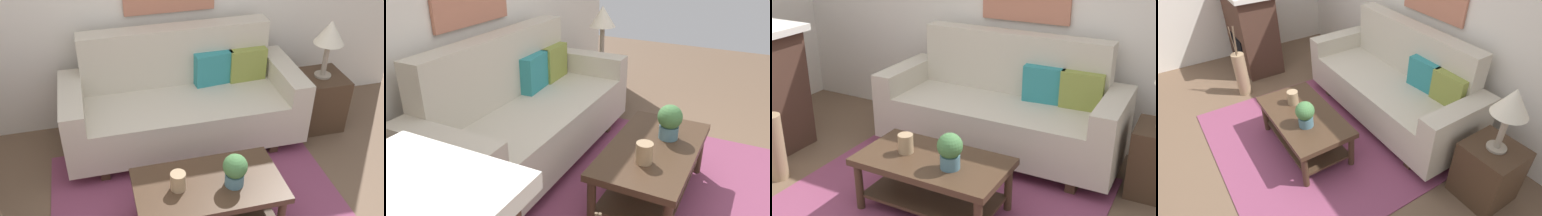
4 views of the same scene
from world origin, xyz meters
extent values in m
cube|color=#843D5B|center=(0.00, 0.50, 0.01)|extent=(2.36, 1.98, 0.01)
cube|color=beige|center=(0.07, 1.44, 0.32)|extent=(1.77, 0.84, 0.40)
cube|color=beige|center=(0.07, 1.76, 0.80)|extent=(1.77, 0.20, 0.56)
cube|color=beige|center=(-0.92, 1.44, 0.42)|extent=(0.20, 0.84, 0.60)
cube|color=beige|center=(1.05, 1.44, 0.42)|extent=(0.20, 0.84, 0.60)
cube|color=#422D1E|center=(-0.72, 1.44, 0.06)|extent=(0.08, 0.74, 0.12)
cube|color=#422D1E|center=(0.85, 1.44, 0.06)|extent=(0.08, 0.74, 0.12)
cube|color=teal|center=(0.40, 1.63, 0.68)|extent=(0.37, 0.15, 0.32)
cube|color=olive|center=(0.74, 1.63, 0.68)|extent=(0.37, 0.14, 0.32)
cube|color=#422D1E|center=(0.01, 0.39, 0.41)|extent=(1.10, 0.60, 0.05)
cube|color=#422D1E|center=(0.01, 0.39, 0.12)|extent=(0.98, 0.50, 0.02)
cylinder|color=#422D1E|center=(-0.48, 0.64, 0.19)|extent=(0.06, 0.06, 0.38)
cylinder|color=#422D1E|center=(0.50, 0.64, 0.19)|extent=(0.06, 0.06, 0.38)
cylinder|color=tan|center=(-0.21, 0.39, 0.50)|extent=(0.11, 0.11, 0.14)
cylinder|color=slate|center=(0.19, 0.34, 0.48)|extent=(0.14, 0.14, 0.10)
sphere|color=#437540|center=(0.19, 0.34, 0.60)|extent=(0.18, 0.18, 0.18)
cube|color=#422D1E|center=(1.45, 1.43, 0.28)|extent=(0.44, 0.44, 0.56)
cylinder|color=gray|center=(1.45, 1.43, 0.57)|extent=(0.16, 0.16, 0.02)
cylinder|color=gray|center=(1.45, 1.43, 0.74)|extent=(0.05, 0.05, 0.35)
cone|color=beige|center=(1.45, 1.43, 1.02)|extent=(0.28, 0.28, 0.22)
camera|label=1|loc=(-0.69, -1.93, 2.72)|focal=41.99mm
camera|label=2|loc=(-2.36, -0.22, 1.79)|focal=36.27mm
camera|label=3|loc=(1.64, -2.17, 2.06)|focal=44.51mm
camera|label=4|loc=(2.36, -0.59, 2.32)|focal=29.31mm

